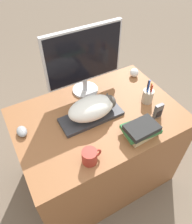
# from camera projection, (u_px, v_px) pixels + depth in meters

# --- Properties ---
(ground_plane) EXTENTS (12.00, 12.00, 0.00)m
(ground_plane) POSITION_uv_depth(u_px,v_px,m) (120.00, 210.00, 1.78)
(ground_plane) COLOR #6B5B4C
(desk) EXTENTS (1.12, 0.76, 0.77)m
(desk) POSITION_uv_depth(u_px,v_px,m) (98.00, 149.00, 1.73)
(desk) COLOR brown
(desk) RESTS_ON ground_plane
(keyboard) EXTENTS (0.42, 0.17, 0.02)m
(keyboard) POSITION_uv_depth(u_px,v_px,m) (91.00, 117.00, 1.44)
(keyboard) COLOR #2D2D33
(keyboard) RESTS_ON desk
(cat) EXTENTS (0.33, 0.18, 0.13)m
(cat) POSITION_uv_depth(u_px,v_px,m) (93.00, 107.00, 1.39)
(cat) COLOR white
(cat) RESTS_ON keyboard
(monitor) EXTENTS (0.55, 0.19, 0.49)m
(monitor) POSITION_uv_depth(u_px,v_px,m) (84.00, 59.00, 1.44)
(monitor) COLOR #B7B7BC
(monitor) RESTS_ON desk
(computer_mouse) EXTENTS (0.06, 0.09, 0.04)m
(computer_mouse) POSITION_uv_depth(u_px,v_px,m) (22.00, 131.00, 1.34)
(computer_mouse) COLOR gray
(computer_mouse) RESTS_ON desk
(coffee_mug) EXTENTS (0.12, 0.09, 0.09)m
(coffee_mug) POSITION_uv_depth(u_px,v_px,m) (90.00, 156.00, 1.19)
(coffee_mug) COLOR #9E2D23
(coffee_mug) RESTS_ON desk
(pen_cup) EXTENTS (0.08, 0.08, 0.20)m
(pen_cup) POSITION_uv_depth(u_px,v_px,m) (148.00, 96.00, 1.52)
(pen_cup) COLOR #B2A893
(pen_cup) RESTS_ON desk
(baseball) EXTENTS (0.07, 0.07, 0.07)m
(baseball) POSITION_uv_depth(u_px,v_px,m) (134.00, 73.00, 1.74)
(baseball) COLOR silver
(baseball) RESTS_ON desk
(phone) EXTENTS (0.06, 0.02, 0.11)m
(phone) POSITION_uv_depth(u_px,v_px,m) (158.00, 111.00, 1.41)
(phone) COLOR #4C4C51
(phone) RESTS_ON desk
(book_stack) EXTENTS (0.23, 0.17, 0.09)m
(book_stack) POSITION_uv_depth(u_px,v_px,m) (141.00, 130.00, 1.31)
(book_stack) COLOR #C6B284
(book_stack) RESTS_ON desk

